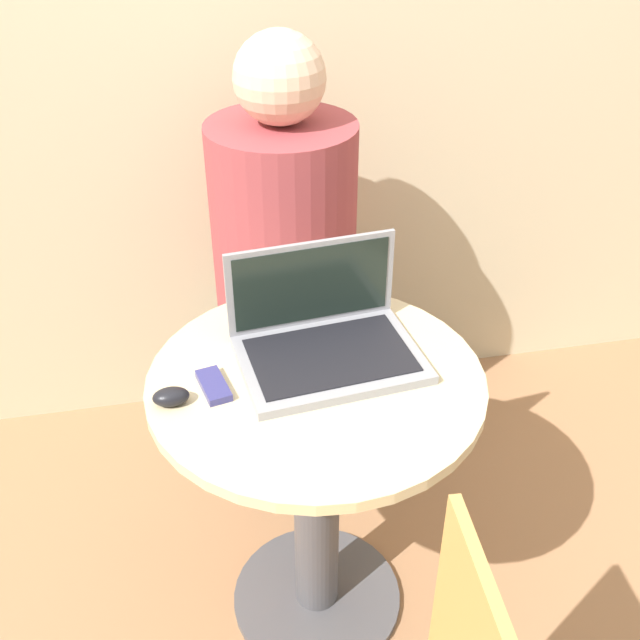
# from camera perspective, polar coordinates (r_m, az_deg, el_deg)

# --- Properties ---
(ground_plane) EXTENTS (12.00, 12.00, 0.00)m
(ground_plane) POSITION_cam_1_polar(r_m,az_deg,el_deg) (2.04, -0.24, -20.43)
(ground_plane) COLOR #9E704C
(round_table) EXTENTS (0.68, 0.68, 0.72)m
(round_table) POSITION_cam_1_polar(r_m,az_deg,el_deg) (1.67, -0.28, -10.71)
(round_table) COLOR #4C4C51
(round_table) RESTS_ON ground_plane
(laptop) EXTENTS (0.39, 0.30, 0.22)m
(laptop) POSITION_cam_1_polar(r_m,az_deg,el_deg) (1.54, 0.37, -1.32)
(laptop) COLOR gray
(laptop) RESTS_ON round_table
(cell_phone) EXTENTS (0.07, 0.11, 0.02)m
(cell_phone) POSITION_cam_1_polar(r_m,az_deg,el_deg) (1.48, -8.10, -5.06)
(cell_phone) COLOR navy
(cell_phone) RESTS_ON round_table
(computer_mouse) EXTENTS (0.07, 0.04, 0.03)m
(computer_mouse) POSITION_cam_1_polar(r_m,az_deg,el_deg) (1.46, -11.29, -5.75)
(computer_mouse) COLOR black
(computer_mouse) RESTS_ON round_table
(person_seated) EXTENTS (0.43, 0.60, 1.27)m
(person_seated) POSITION_cam_1_polar(r_m,az_deg,el_deg) (2.12, -2.61, 1.78)
(person_seated) COLOR #4C4742
(person_seated) RESTS_ON ground_plane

